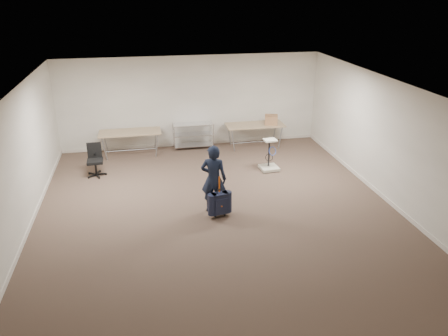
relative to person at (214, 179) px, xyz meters
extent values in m
plane|color=#49382C|center=(0.08, -0.01, -0.78)|extent=(9.00, 9.00, 0.00)
plane|color=beige|center=(0.08, 4.49, 0.62)|extent=(8.00, 0.00, 8.00)
plane|color=beige|center=(0.08, -4.51, 0.62)|extent=(8.00, 0.00, 8.00)
plane|color=beige|center=(-3.92, -0.01, 0.62)|extent=(0.00, 9.00, 9.00)
plane|color=beige|center=(4.08, -0.01, 0.62)|extent=(0.00, 9.00, 9.00)
plane|color=white|center=(0.08, -0.01, 2.02)|extent=(8.00, 8.00, 0.00)
cube|color=silver|center=(0.08, 4.48, -0.73)|extent=(8.00, 0.02, 0.10)
cube|color=silver|center=(-3.91, -0.01, -0.73)|extent=(0.02, 9.00, 0.10)
cube|color=silver|center=(4.07, -0.01, -0.73)|extent=(0.02, 9.00, 0.10)
cube|color=tan|center=(-1.82, 3.94, -0.07)|extent=(1.80, 0.75, 0.03)
cylinder|color=#93979B|center=(-1.82, 3.94, -0.63)|extent=(1.50, 0.02, 0.02)
cylinder|color=#93979B|center=(-2.57, 3.64, -0.44)|extent=(0.13, 0.04, 0.69)
cylinder|color=#93979B|center=(-1.07, 3.64, -0.44)|extent=(0.13, 0.04, 0.69)
cylinder|color=#93979B|center=(-2.57, 4.24, -0.44)|extent=(0.13, 0.04, 0.69)
cylinder|color=#93979B|center=(-1.07, 4.24, -0.44)|extent=(0.13, 0.04, 0.69)
cube|color=tan|center=(1.98, 3.94, -0.07)|extent=(1.80, 0.75, 0.03)
cylinder|color=#93979B|center=(1.98, 3.94, -0.63)|extent=(1.50, 0.02, 0.02)
cylinder|color=#93979B|center=(1.23, 3.64, -0.44)|extent=(0.13, 0.04, 0.69)
cylinder|color=#93979B|center=(2.73, 3.64, -0.44)|extent=(0.13, 0.04, 0.69)
cylinder|color=#93979B|center=(1.23, 4.24, -0.44)|extent=(0.13, 0.04, 0.69)
cylinder|color=#93979B|center=(2.73, 4.24, -0.44)|extent=(0.13, 0.04, 0.69)
cylinder|color=silver|center=(-0.52, 3.97, -0.38)|extent=(0.02, 0.02, 0.80)
cylinder|color=silver|center=(0.68, 3.97, -0.38)|extent=(0.02, 0.02, 0.80)
cylinder|color=silver|center=(-0.52, 4.42, -0.38)|extent=(0.02, 0.02, 0.80)
cylinder|color=silver|center=(0.68, 4.42, -0.38)|extent=(0.02, 0.02, 0.80)
cube|color=silver|center=(0.08, 4.19, -0.68)|extent=(1.20, 0.45, 0.02)
cube|color=silver|center=(0.08, 4.19, -0.33)|extent=(1.20, 0.45, 0.02)
cube|color=silver|center=(0.08, 4.19, 0.00)|extent=(1.20, 0.45, 0.01)
imported|color=black|center=(0.00, 0.00, 0.00)|extent=(0.66, 0.54, 1.57)
cube|color=black|center=(0.08, -0.30, -0.45)|extent=(0.38, 0.27, 0.48)
cube|color=black|center=(0.08, -0.28, -0.71)|extent=(0.34, 0.20, 0.03)
cylinder|color=black|center=(-0.03, -0.32, -0.75)|extent=(0.03, 0.07, 0.06)
cylinder|color=black|center=(0.19, -0.28, -0.75)|extent=(0.03, 0.07, 0.06)
torus|color=black|center=(0.08, -0.30, -0.18)|extent=(0.15, 0.05, 0.15)
cube|color=#DE590B|center=(0.08, -0.28, -0.01)|extent=(0.03, 0.01, 0.37)
cylinder|color=black|center=(-2.75, 2.54, -0.74)|extent=(0.53, 0.53, 0.08)
cylinder|color=black|center=(-2.75, 2.54, -0.56)|extent=(0.05, 0.05, 0.35)
cube|color=black|center=(-2.75, 2.54, -0.37)|extent=(0.41, 0.41, 0.07)
cube|color=black|center=(-2.75, 2.73, -0.12)|extent=(0.37, 0.06, 0.42)
cube|color=beige|center=(1.90, 2.04, -0.73)|extent=(0.52, 0.52, 0.08)
cylinder|color=black|center=(1.70, 1.84, -0.76)|extent=(0.06, 0.06, 0.04)
cylinder|color=black|center=(1.90, 2.08, -0.30)|extent=(0.05, 0.05, 0.77)
cube|color=beige|center=(1.90, 2.04, 0.08)|extent=(0.36, 0.31, 0.04)
torus|color=blue|center=(1.94, 1.96, -0.21)|extent=(0.25, 0.12, 0.24)
cube|color=#8B5D40|center=(2.47, 3.86, 0.09)|extent=(0.45, 0.39, 0.29)
camera|label=1|loc=(-1.45, -8.61, 3.93)|focal=35.00mm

